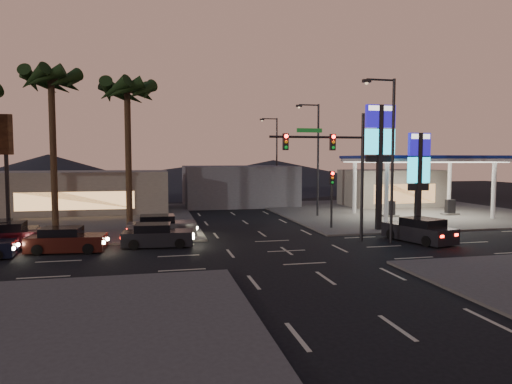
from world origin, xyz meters
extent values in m
plane|color=black|center=(0.00, 0.00, 0.00)|extent=(140.00, 140.00, 0.00)
cube|color=#47443F|center=(16.00, 16.00, 0.06)|extent=(24.00, 24.00, 0.12)
cube|color=#47443F|center=(-16.00, 16.00, 0.06)|extent=(24.00, 24.00, 0.12)
cylinder|color=silver|center=(11.00, 9.00, 2.50)|extent=(0.36, 0.36, 5.00)
cylinder|color=silver|center=(21.00, 9.00, 2.50)|extent=(0.36, 0.36, 5.00)
cylinder|color=silver|center=(11.00, 15.00, 2.50)|extent=(0.36, 0.36, 5.00)
cylinder|color=silver|center=(21.00, 15.00, 2.50)|extent=(0.36, 0.36, 5.00)
cube|color=silver|center=(16.00, 12.00, 5.20)|extent=(12.00, 8.00, 0.50)
cube|color=white|center=(16.00, 12.00, 4.90)|extent=(11.60, 7.60, 0.06)
cube|color=navy|center=(16.00, 12.00, 5.35)|extent=(12.20, 8.20, 0.25)
cube|color=black|center=(13.00, 12.00, 0.80)|extent=(0.80, 0.50, 1.40)
cube|color=black|center=(19.00, 12.00, 0.80)|extent=(0.80, 0.50, 1.40)
cube|color=#726B5B|center=(18.00, 21.00, 2.00)|extent=(10.00, 6.00, 4.00)
cube|color=black|center=(8.50, 5.50, 4.50)|extent=(0.35, 0.35, 9.00)
cube|color=#150C8D|center=(8.50, 5.50, 8.20)|extent=(2.20, 0.30, 1.60)
cube|color=white|center=(8.50, 5.50, 8.75)|extent=(1.98, 0.32, 0.35)
cube|color=#19CEF1|center=(8.50, 5.50, 6.40)|extent=(2.20, 0.30, 1.80)
cube|color=black|center=(8.50, 5.50, 5.20)|extent=(2.09, 0.28, 0.50)
cube|color=black|center=(11.00, 4.50, 3.50)|extent=(0.35, 0.35, 7.00)
cube|color=#150C8D|center=(11.00, 4.50, 6.20)|extent=(1.60, 0.30, 1.60)
cube|color=white|center=(11.00, 4.50, 6.75)|extent=(1.44, 0.32, 0.35)
cube|color=#19CEF1|center=(11.00, 4.50, 4.40)|extent=(1.60, 0.30, 1.80)
cube|color=black|center=(11.00, 4.50, 3.20)|extent=(1.52, 0.28, 0.50)
cylinder|color=black|center=(5.50, 2.00, 4.00)|extent=(0.20, 0.20, 8.00)
cylinder|color=black|center=(2.50, 2.00, 6.50)|extent=(6.00, 0.14, 0.14)
cube|color=#0C3F14|center=(2.00, 2.00, 6.90)|extent=(1.60, 0.05, 0.25)
cube|color=black|center=(3.50, 2.00, 6.20)|extent=(0.32, 0.25, 1.00)
sphere|color=#FF0C07|center=(3.50, 1.85, 6.53)|extent=(0.22, 0.22, 0.22)
sphere|color=orange|center=(3.50, 1.85, 6.20)|extent=(0.20, 0.20, 0.20)
sphere|color=#0CB226|center=(3.50, 1.85, 5.87)|extent=(0.20, 0.20, 0.20)
cube|color=black|center=(0.50, 2.00, 6.20)|extent=(0.32, 0.25, 1.00)
sphere|color=#FF0C07|center=(0.50, 1.85, 6.53)|extent=(0.22, 0.22, 0.22)
sphere|color=orange|center=(0.50, 1.85, 6.20)|extent=(0.20, 0.20, 0.20)
sphere|color=#0CB226|center=(0.50, 1.85, 5.87)|extent=(0.20, 0.20, 0.20)
cylinder|color=black|center=(5.50, 7.00, 2.00)|extent=(0.16, 0.16, 4.00)
cube|color=black|center=(5.50, 7.00, 3.80)|extent=(0.32, 0.25, 1.00)
sphere|color=#FF0C07|center=(5.50, 6.85, 4.13)|extent=(0.22, 0.22, 0.22)
sphere|color=orange|center=(5.50, 6.85, 3.80)|extent=(0.20, 0.20, 0.20)
sphere|color=#0CB226|center=(5.50, 6.85, 3.47)|extent=(0.20, 0.20, 0.20)
cylinder|color=black|center=(7.00, 1.00, 5.00)|extent=(0.18, 0.18, 10.00)
cylinder|color=black|center=(6.10, 1.00, 9.90)|extent=(1.80, 0.12, 0.12)
cube|color=black|center=(5.20, 1.00, 9.80)|extent=(0.50, 0.25, 0.18)
sphere|color=#FFCC8C|center=(5.20, 1.00, 9.68)|extent=(0.20, 0.20, 0.20)
cylinder|color=black|center=(7.00, 14.00, 5.00)|extent=(0.18, 0.18, 10.00)
cylinder|color=black|center=(6.10, 14.00, 9.90)|extent=(1.80, 0.12, 0.12)
cube|color=black|center=(5.20, 14.00, 9.80)|extent=(0.50, 0.25, 0.18)
sphere|color=#FFCC8C|center=(5.20, 14.00, 9.68)|extent=(0.20, 0.20, 0.20)
cylinder|color=black|center=(7.00, 28.00, 5.00)|extent=(0.18, 0.18, 10.00)
cylinder|color=black|center=(6.10, 28.00, 9.90)|extent=(1.80, 0.12, 0.12)
cube|color=black|center=(5.20, 28.00, 9.80)|extent=(0.50, 0.25, 0.18)
sphere|color=#FFCC8C|center=(5.20, 28.00, 9.68)|extent=(0.20, 0.20, 0.20)
cylinder|color=black|center=(-9.00, 9.50, 5.10)|extent=(0.44, 0.44, 10.20)
sphere|color=black|center=(-9.00, 9.50, 10.20)|extent=(0.90, 0.90, 0.90)
cone|color=black|center=(-7.70, 9.50, 9.90)|extent=(0.90, 2.74, 1.91)
cone|color=black|center=(-8.08, 10.42, 9.90)|extent=(2.57, 2.57, 1.91)
cone|color=black|center=(-9.00, 10.80, 9.90)|extent=(2.74, 0.90, 1.91)
cone|color=black|center=(-9.92, 10.42, 9.90)|extent=(2.57, 2.57, 1.91)
cone|color=black|center=(-10.30, 9.50, 9.90)|extent=(0.90, 2.74, 1.91)
cone|color=black|center=(-9.92, 8.58, 9.90)|extent=(2.57, 2.57, 1.91)
cone|color=black|center=(-9.00, 8.20, 9.90)|extent=(2.74, 0.90, 1.91)
cone|color=black|center=(-8.08, 8.58, 9.90)|extent=(2.57, 2.57, 1.91)
cylinder|color=black|center=(-14.00, 9.50, 5.40)|extent=(0.44, 0.44, 10.80)
sphere|color=black|center=(-14.00, 9.50, 10.80)|extent=(0.90, 0.90, 0.90)
cone|color=black|center=(-12.70, 9.50, 10.50)|extent=(0.90, 2.74, 1.91)
cone|color=black|center=(-13.08, 10.42, 10.50)|extent=(2.57, 2.57, 1.91)
cone|color=black|center=(-14.00, 10.80, 10.50)|extent=(2.74, 0.90, 1.91)
cone|color=black|center=(-14.92, 10.42, 10.50)|extent=(2.57, 2.57, 1.91)
cone|color=black|center=(-15.30, 9.50, 10.50)|extent=(0.90, 2.74, 1.91)
cone|color=black|center=(-14.92, 8.58, 10.50)|extent=(2.57, 2.57, 1.91)
cone|color=black|center=(-14.00, 8.20, 10.50)|extent=(2.74, 0.90, 1.91)
cone|color=black|center=(-13.08, 8.58, 10.50)|extent=(2.57, 2.57, 1.91)
cylinder|color=black|center=(-18.00, 13.00, 3.00)|extent=(0.30, 0.30, 6.00)
cube|color=#726B5B|center=(-14.00, 22.00, 2.00)|extent=(16.00, 8.00, 4.00)
cube|color=#4C4C51|center=(2.00, 26.00, 2.20)|extent=(12.00, 9.00, 4.40)
cone|color=black|center=(-25.00, 60.00, 3.00)|extent=(40.00, 40.00, 6.00)
cone|color=black|center=(15.00, 60.00, 2.50)|extent=(50.00, 50.00, 5.00)
cone|color=black|center=(0.00, 60.00, 2.00)|extent=(60.00, 60.00, 4.00)
cube|color=black|center=(-7.05, 2.93, 0.51)|extent=(4.19, 2.02, 0.83)
cube|color=black|center=(-7.33, 2.95, 1.07)|extent=(2.15, 1.73, 0.60)
cylinder|color=black|center=(-5.70, 3.62, 0.30)|extent=(0.61, 0.27, 0.59)
cylinder|color=black|center=(-5.82, 2.05, 0.30)|extent=(0.61, 0.27, 0.59)
cylinder|color=black|center=(-8.29, 3.82, 0.30)|extent=(0.61, 0.27, 0.59)
cylinder|color=black|center=(-8.41, 2.25, 0.30)|extent=(0.61, 0.27, 0.59)
sphere|color=#FFF2BF|center=(-4.98, 3.33, 0.57)|extent=(0.20, 0.20, 0.20)
sphere|color=#FFF2BF|center=(-5.06, 2.22, 0.57)|extent=(0.20, 0.20, 0.20)
cube|color=#FF140A|center=(-9.04, 3.64, 0.65)|extent=(0.09, 0.24, 0.13)
cube|color=#FF140A|center=(-9.13, 2.53, 0.65)|extent=(0.09, 0.24, 0.13)
cube|color=#34120E|center=(-12.01, 2.43, 0.52)|extent=(4.27, 2.10, 0.84)
cube|color=black|center=(-12.29, 2.45, 1.08)|extent=(2.20, 1.78, 0.61)
cylinder|color=black|center=(-10.63, 3.10, 0.30)|extent=(0.62, 0.28, 0.60)
cylinder|color=black|center=(-10.77, 1.52, 0.30)|extent=(0.62, 0.28, 0.60)
cylinder|color=black|center=(-13.25, 3.34, 0.30)|extent=(0.62, 0.28, 0.60)
cylinder|color=black|center=(-13.39, 1.75, 0.30)|extent=(0.62, 0.28, 0.60)
sphere|color=#FFF2BF|center=(-9.90, 2.80, 0.58)|extent=(0.21, 0.21, 0.21)
sphere|color=#FFF2BF|center=(-10.00, 1.68, 0.58)|extent=(0.21, 0.21, 0.21)
cube|color=#FF140A|center=(-14.01, 3.18, 0.66)|extent=(0.10, 0.24, 0.13)
cube|color=#FF140A|center=(-14.12, 2.05, 0.66)|extent=(0.10, 0.24, 0.13)
cylinder|color=black|center=(-15.18, 2.36, 0.28)|extent=(0.58, 0.25, 0.56)
sphere|color=#FFF2BF|center=(-14.46, 2.19, 0.55)|extent=(0.19, 0.19, 0.19)
sphere|color=#FFF2BF|center=(-14.40, 1.13, 0.55)|extent=(0.19, 0.19, 0.19)
cube|color=#4C4C4E|center=(-6.76, 6.19, 0.55)|extent=(4.42, 1.89, 0.90)
cube|color=black|center=(-7.06, 6.19, 1.15)|extent=(2.22, 1.72, 0.65)
cylinder|color=black|center=(-5.37, 7.06, 0.32)|extent=(0.64, 0.25, 0.64)
cylinder|color=black|center=(-5.35, 5.36, 0.32)|extent=(0.64, 0.25, 0.64)
cylinder|color=black|center=(-8.17, 7.03, 0.32)|extent=(0.64, 0.25, 0.64)
cylinder|color=black|center=(-8.15, 5.33, 0.32)|extent=(0.64, 0.25, 0.64)
sphere|color=#FFF2BF|center=(-4.56, 6.82, 0.62)|extent=(0.22, 0.22, 0.22)
sphere|color=#FFF2BF|center=(-4.55, 5.62, 0.62)|extent=(0.22, 0.22, 0.22)
cube|color=#FF140A|center=(-8.96, 6.77, 0.70)|extent=(0.08, 0.25, 0.14)
cube|color=#FF140A|center=(-8.95, 5.57, 0.70)|extent=(0.08, 0.25, 0.14)
cylinder|color=black|center=(-15.09, 6.04, 0.33)|extent=(0.69, 0.32, 0.67)
cylinder|color=black|center=(-14.89, 4.28, 0.33)|extent=(0.69, 0.32, 0.67)
sphere|color=#FFF2BF|center=(-14.22, 5.88, 0.65)|extent=(0.23, 0.23, 0.23)
sphere|color=#FFF2BF|center=(-14.08, 4.63, 0.65)|extent=(0.23, 0.23, 0.23)
cube|color=#330E16|center=(-15.48, 4.34, 0.56)|extent=(4.58, 2.12, 0.92)
cube|color=black|center=(-15.79, 4.33, 1.17)|extent=(2.33, 1.85, 0.66)
cylinder|color=black|center=(-14.10, 5.28, 0.33)|extent=(0.66, 0.28, 0.65)
cylinder|color=black|center=(-14.01, 3.55, 0.33)|extent=(0.66, 0.28, 0.65)
sphere|color=#FFF2BF|center=(-13.27, 5.07, 0.63)|extent=(0.22, 0.22, 0.22)
sphere|color=#FFF2BF|center=(-13.21, 3.85, 0.63)|extent=(0.22, 0.22, 0.22)
cube|color=black|center=(8.90, 1.00, 0.56)|extent=(3.07, 4.87, 0.92)
cube|color=black|center=(8.98, 0.71, 1.18)|extent=(2.30, 2.65, 0.67)
cylinder|color=black|center=(7.66, 2.15, 0.33)|extent=(0.42, 0.70, 0.66)
cylinder|color=black|center=(9.34, 2.63, 0.33)|extent=(0.42, 0.70, 0.66)
cylinder|color=black|center=(8.45, -0.62, 0.33)|extent=(0.42, 0.70, 0.66)
cylinder|color=black|center=(10.13, -0.14, 0.33)|extent=(0.42, 0.70, 0.66)
cube|color=#FF140A|center=(8.92, -1.34, 0.72)|extent=(0.27, 0.15, 0.14)
cube|color=#FF140A|center=(10.11, -1.00, 0.72)|extent=(0.27, 0.15, 0.14)
camera|label=1|loc=(-7.19, -24.37, 5.16)|focal=32.00mm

